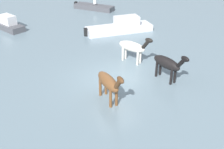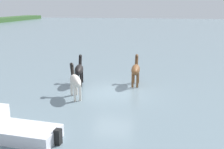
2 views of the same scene
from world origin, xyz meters
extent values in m
plane|color=slate|center=(0.00, 0.00, 0.00)|extent=(191.94, 191.94, 0.00)
ellipsoid|color=brown|center=(1.72, -1.15, 1.03)|extent=(1.90, 0.66, 0.63)
cylinder|color=brown|center=(2.27, -0.97, 0.52)|extent=(0.14, 0.14, 1.03)
cylinder|color=brown|center=(2.29, -1.27, 0.52)|extent=(0.14, 0.14, 1.03)
cylinder|color=brown|center=(1.15, -1.03, 0.52)|extent=(0.14, 0.14, 1.03)
cylinder|color=brown|center=(1.17, -1.34, 0.52)|extent=(0.14, 0.14, 1.03)
cylinder|color=#50311A|center=(2.71, -1.09, 1.44)|extent=(0.58, 0.25, 0.69)
ellipsoid|color=#50311A|center=(2.91, -1.08, 1.73)|extent=(0.52, 0.25, 0.28)
ellipsoid|color=silver|center=(-1.66, 1.84, 1.01)|extent=(1.87, 1.35, 0.62)
cylinder|color=silver|center=(-1.25, 2.23, 0.51)|extent=(0.13, 0.13, 1.01)
cylinder|color=silver|center=(-1.11, 1.97, 0.51)|extent=(0.13, 0.13, 1.01)
cylinder|color=silver|center=(-2.21, 1.71, 0.51)|extent=(0.13, 0.13, 1.01)
cylinder|color=silver|center=(-2.07, 1.45, 0.51)|extent=(0.13, 0.13, 1.01)
cylinder|color=black|center=(-0.81, 2.30, 1.41)|extent=(0.59, 0.45, 0.67)
ellipsoid|color=black|center=(-0.64, 2.39, 1.69)|extent=(0.54, 0.43, 0.27)
ellipsoid|color=black|center=(1.09, 2.51, 1.01)|extent=(1.90, 0.92, 0.62)
cylinder|color=black|center=(1.60, 2.77, 0.51)|extent=(0.13, 0.13, 1.01)
cylinder|color=black|center=(1.66, 2.48, 0.51)|extent=(0.13, 0.13, 1.01)
cylinder|color=black|center=(0.53, 2.54, 0.51)|extent=(0.13, 0.13, 1.01)
cylinder|color=black|center=(0.59, 2.25, 0.51)|extent=(0.13, 0.13, 1.01)
cylinder|color=black|center=(2.04, 2.71, 1.41)|extent=(0.59, 0.33, 0.67)
ellipsoid|color=black|center=(2.23, 2.75, 1.69)|extent=(0.53, 0.31, 0.27)
cube|color=black|center=(-7.12, 0.73, 0.25)|extent=(0.30, 0.26, 0.71)
camera|label=1|loc=(11.95, -5.43, 7.43)|focal=43.93mm
camera|label=2|loc=(-16.55, -3.26, 5.18)|focal=46.18mm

